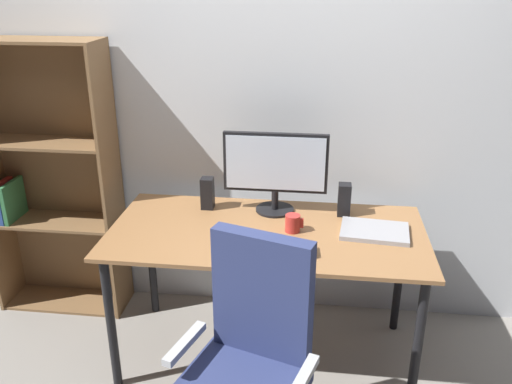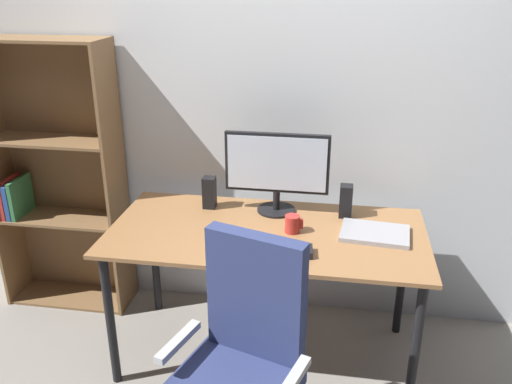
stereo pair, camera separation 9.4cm
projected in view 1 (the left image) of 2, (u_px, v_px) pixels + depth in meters
name	position (u px, v px, depth m)	size (l,w,h in m)	color
ground_plane	(266.00, 353.00, 2.88)	(12.00, 12.00, 0.00)	gray
back_wall	(278.00, 93.00, 2.89)	(6.40, 0.10, 2.60)	silver
desk	(267.00, 245.00, 2.63)	(1.54, 0.76, 0.74)	olive
monitor	(275.00, 167.00, 2.72)	(0.53, 0.20, 0.42)	black
keyboard	(258.00, 250.00, 2.40)	(0.29, 0.11, 0.02)	black
mouse	(309.00, 250.00, 2.38)	(0.06, 0.10, 0.03)	black
coffee_mug	(293.00, 223.00, 2.57)	(0.09, 0.07, 0.09)	#B72D28
laptop	(374.00, 231.00, 2.56)	(0.32, 0.23, 0.02)	#99999E
speaker_left	(207.00, 193.00, 2.81)	(0.06, 0.07, 0.17)	black
speaker_right	(344.00, 200.00, 2.73)	(0.06, 0.07, 0.17)	black
office_chair	(248.00, 377.00, 2.05)	(0.57, 0.57, 1.01)	#B7BABC
bookshelf	(50.00, 182.00, 3.07)	(0.74, 0.28, 1.59)	brown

